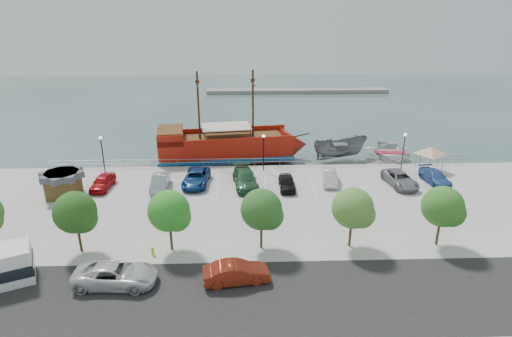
{
  "coord_description": "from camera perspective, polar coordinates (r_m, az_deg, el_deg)",
  "views": [
    {
      "loc": [
        -2.4,
        -39.02,
        18.24
      ],
      "look_at": [
        -1.0,
        2.0,
        2.0
      ],
      "focal_mm": 30.0,
      "sensor_mm": 36.0,
      "label": 1
    }
  ],
  "objects": [
    {
      "name": "parked_car_b",
      "position": [
        45.15,
        -12.68,
        -1.79
      ],
      "size": [
        1.65,
        4.47,
        1.46
      ],
      "primitive_type": "imported",
      "rotation": [
        0.0,
        0.0,
        0.02
      ],
      "color": "#949DA6",
      "rests_on": "land_slab"
    },
    {
      "name": "parked_car_f",
      "position": [
        46.1,
        9.79,
        -1.13
      ],
      "size": [
        1.97,
        4.32,
        1.37
      ],
      "primitive_type": "imported",
      "rotation": [
        0.0,
        0.0,
        -0.13
      ],
      "color": "silver",
      "rests_on": "land_slab"
    },
    {
      "name": "tree_b",
      "position": [
        34.87,
        -22.77,
        -5.6
      ],
      "size": [
        3.3,
        3.2,
        5.0
      ],
      "color": "#473321",
      "rests_on": "sidewalk"
    },
    {
      "name": "dock_west",
      "position": [
        53.38,
        -15.6,
        -0.14
      ],
      "size": [
        7.18,
        4.48,
        0.4
      ],
      "primitive_type": "cube",
      "rotation": [
        0.0,
        0.0,
        -0.39
      ],
      "color": "slate",
      "rests_on": "ground"
    },
    {
      "name": "parked_car_g",
      "position": [
        47.37,
        18.66,
        -1.33
      ],
      "size": [
        3.01,
        5.36,
        1.41
      ],
      "primitive_type": "imported",
      "rotation": [
        0.0,
        0.0,
        0.14
      ],
      "color": "gray",
      "rests_on": "land_slab"
    },
    {
      "name": "street",
      "position": [
        29.46,
        3.27,
        -16.68
      ],
      "size": [
        100.0,
        8.0,
        0.04
      ],
      "primitive_type": "cube",
      "color": "black",
      "rests_on": "land_slab"
    },
    {
      "name": "parked_car_h",
      "position": [
        49.28,
        22.78,
        -1.07
      ],
      "size": [
        2.44,
        4.81,
        1.34
      ],
      "primitive_type": "imported",
      "rotation": [
        0.0,
        0.0,
        0.13
      ],
      "color": "#365CA1",
      "rests_on": "land_slab"
    },
    {
      "name": "lamp_post_right",
      "position": [
        51.42,
        19.14,
        3.06
      ],
      "size": [
        0.36,
        0.36,
        4.28
      ],
      "color": "black",
      "rests_on": "land_slab"
    },
    {
      "name": "fire_hydrant",
      "position": [
        34.1,
        -13.6,
        -10.65
      ],
      "size": [
        0.25,
        0.25,
        0.73
      ],
      "rotation": [
        0.0,
        0.0,
        0.4
      ],
      "color": "yellow",
      "rests_on": "sidewalk"
    },
    {
      "name": "parked_car_d",
      "position": [
        44.61,
        -1.47,
        -1.41
      ],
      "size": [
        3.0,
        5.86,
        1.63
      ],
      "primitive_type": "imported",
      "rotation": [
        0.0,
        0.0,
        0.13
      ],
      "color": "#275736",
      "rests_on": "land_slab"
    },
    {
      "name": "pirate_ship",
      "position": [
        53.73,
        -2.68,
        2.87
      ],
      "size": [
        19.32,
        7.49,
        12.04
      ],
      "rotation": [
        0.0,
        0.0,
        0.13
      ],
      "color": "#981509",
      "rests_on": "ground"
    },
    {
      "name": "dock_mid",
      "position": [
        53.01,
        10.2,
        0.17
      ],
      "size": [
        6.78,
        2.59,
        0.38
      ],
      "primitive_type": "cube",
      "rotation": [
        0.0,
        0.0,
        -0.11
      ],
      "color": "#686456",
      "rests_on": "ground"
    },
    {
      "name": "tree_f",
      "position": [
        36.09,
        23.86,
        -4.86
      ],
      "size": [
        3.3,
        3.2,
        5.0
      ],
      "color": "#473321",
      "rests_on": "sidewalk"
    },
    {
      "name": "seawall_railing",
      "position": [
        50.11,
        0.92,
        0.89
      ],
      "size": [
        50.0,
        0.06,
        1.0
      ],
      "color": "gray",
      "rests_on": "land_slab"
    },
    {
      "name": "tree_e",
      "position": [
        33.67,
        13.02,
        -5.36
      ],
      "size": [
        3.3,
        3.2,
        5.0
      ],
      "color": "#473321",
      "rests_on": "sidewalk"
    },
    {
      "name": "street_van",
      "position": [
        31.51,
        -18.23,
        -13.29
      ],
      "size": [
        5.8,
        2.92,
        1.57
      ],
      "primitive_type": "imported",
      "rotation": [
        0.0,
        0.0,
        1.51
      ],
      "color": "silver",
      "rests_on": "street"
    },
    {
      "name": "street_sedan",
      "position": [
        30.28,
        -2.64,
        -13.7
      ],
      "size": [
        4.77,
        2.22,
        1.51
      ],
      "primitive_type": "imported",
      "rotation": [
        0.0,
        0.0,
        1.71
      ],
      "color": "maroon",
      "rests_on": "street"
    },
    {
      "name": "ground",
      "position": [
        43.57,
        1.41,
        -4.62
      ],
      "size": [
        160.0,
        160.0,
        0.0
      ],
      "primitive_type": "plane",
      "color": "#334C4A"
    },
    {
      "name": "tree_d",
      "position": [
        32.61,
        0.98,
        -5.69
      ],
      "size": [
        3.3,
        3.2,
        5.0
      ],
      "color": "#473321",
      "rests_on": "sidewalk"
    },
    {
      "name": "dock_east",
      "position": [
        55.13,
        18.08,
        0.28
      ],
      "size": [
        7.52,
        4.98,
        0.42
      ],
      "primitive_type": "cube",
      "rotation": [
        0.0,
        0.0,
        -0.44
      ],
      "color": "#6C645E",
      "rests_on": "ground"
    },
    {
      "name": "parked_car_e",
      "position": [
        44.19,
        4.15,
        -1.88
      ],
      "size": [
        1.64,
        4.02,
        1.37
      ],
      "primitive_type": "imported",
      "rotation": [
        0.0,
        0.0,
        -0.01
      ],
      "color": "black",
      "rests_on": "land_slab"
    },
    {
      "name": "tree_c",
      "position": [
        33.03,
        -11.3,
        -5.77
      ],
      "size": [
        3.3,
        3.2,
        5.0
      ],
      "color": "#473321",
      "rests_on": "sidewalk"
    },
    {
      "name": "far_shore",
      "position": [
        96.69,
        5.54,
        10.25
      ],
      "size": [
        40.0,
        3.0,
        0.8
      ],
      "primitive_type": "cube",
      "color": "#989693",
      "rests_on": "ground"
    },
    {
      "name": "sidewalk",
      "position": [
        34.35,
        2.39,
        -10.48
      ],
      "size": [
        100.0,
        4.0,
        0.05
      ],
      "primitive_type": "cube",
      "color": "beige",
      "rests_on": "land_slab"
    },
    {
      "name": "lamp_post_left",
      "position": [
        50.49,
        -19.87,
        2.63
      ],
      "size": [
        0.36,
        0.36,
        4.28
      ],
      "color": "black",
      "rests_on": "land_slab"
    },
    {
      "name": "parked_car_a",
      "position": [
        46.9,
        -19.77,
        -1.7
      ],
      "size": [
        2.01,
        4.3,
        1.43
      ],
      "primitive_type": "imported",
      "rotation": [
        0.0,
        0.0,
        -0.08
      ],
      "color": "#B00E14",
      "rests_on": "land_slab"
    },
    {
      "name": "speedboat",
      "position": [
        57.26,
        17.54,
        1.8
      ],
      "size": [
        6.76,
        8.76,
        1.67
      ],
      "primitive_type": "imported",
      "rotation": [
        0.0,
        0.0,
        -0.13
      ],
      "color": "silver",
      "rests_on": "ground"
    },
    {
      "name": "parked_car_c",
      "position": [
        45.54,
        -7.98,
        -1.23
      ],
      "size": [
        2.87,
        5.52,
        1.49
      ],
      "primitive_type": "imported",
      "rotation": [
        0.0,
        0.0,
        -0.08
      ],
      "color": "navy",
      "rests_on": "land_slab"
    },
    {
      "name": "patrol_boat",
      "position": [
        55.44,
        11.12,
        2.39
      ],
      "size": [
        7.64,
        4.19,
        2.8
      ],
      "primitive_type": "imported",
      "rotation": [
        0.0,
        0.0,
        1.78
      ],
      "color": "slate",
      "rests_on": "ground"
    },
    {
      "name": "shed",
      "position": [
        46.29,
        -24.32,
        -1.8
      ],
      "size": [
        3.29,
        3.29,
        2.58
      ],
      "rotation": [
        0.0,
        0.0,
        0.05
      ],
      "color": "brown",
      "rests_on": "land_slab"
    },
    {
      "name": "lamp_post_mid",
      "position": [
        48.08,
        1.01,
        3.03
      ],
      "size": [
        0.36,
        0.36,
        4.28
      ],
      "color": "black",
      "rests_on": "land_slab"
    },
    {
      "name": "canopy_tent",
      "position": [
        52.02,
        22.33,
        2.68
      ],
      "size": [
        4.65,
        4.65,
        3.23
      ],
      "rotation": [
        0.0,
        0.0,
        -0.23
      ],
      "color": "slate",
      "rests_on": "land_slab"
    }
  ]
}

